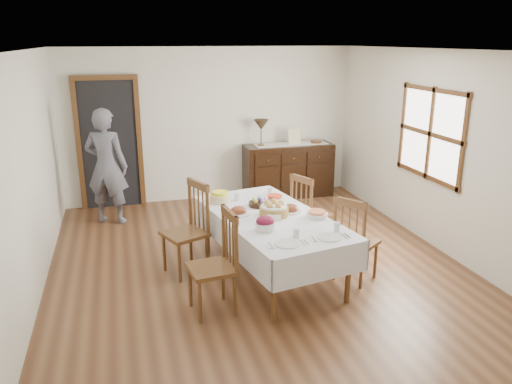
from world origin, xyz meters
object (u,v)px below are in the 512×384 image
object	(u,v)px
chair_left_far	(189,228)
table_lamp	(261,126)
chair_right_near	(354,239)
dining_table	(271,223)
chair_left_near	(217,262)
chair_right_far	(308,211)
person	(106,163)
sideboard	(288,170)

from	to	relation	value
chair_left_far	table_lamp	bearing A→B (deg)	125.04
chair_right_near	table_lamp	world-z (taller)	table_lamp
chair_left_far	chair_right_near	distance (m)	1.95
chair_right_near	table_lamp	xyz separation A→B (m)	(-0.15, 3.36, 0.77)
dining_table	chair_right_near	bearing A→B (deg)	-33.94
chair_left_near	chair_right_far	distance (m)	1.96
chair_left_near	chair_left_far	xyz separation A→B (m)	(-0.14, 1.00, 0.01)
chair_left_near	person	bearing A→B (deg)	-167.27
chair_left_far	table_lamp	distance (m)	3.16
chair_left_far	person	xyz separation A→B (m)	(-0.93, 2.03, 0.38)
chair_right_far	person	world-z (taller)	person
chair_left_far	person	world-z (taller)	person
chair_left_near	sideboard	world-z (taller)	chair_left_near
chair_left_far	chair_right_far	distance (m)	1.66
chair_left_far	sideboard	bearing A→B (deg)	117.67
chair_left_near	dining_table	bearing A→B (deg)	122.34
dining_table	table_lamp	bearing A→B (deg)	65.51
chair_left_near	table_lamp	distance (m)	3.97
chair_right_near	chair_left_far	bearing A→B (deg)	31.90
table_lamp	chair_right_far	bearing A→B (deg)	-90.36
chair_left_near	chair_left_far	size ratio (longest dim) A/B	0.97
chair_left_far	dining_table	bearing A→B (deg)	44.82
chair_right_near	table_lamp	distance (m)	3.45
chair_left_near	chair_right_far	bearing A→B (deg)	123.69
dining_table	table_lamp	distance (m)	3.13
dining_table	chair_left_far	distance (m)	0.99
dining_table	chair_left_far	bearing A→B (deg)	146.86
sideboard	table_lamp	size ratio (longest dim) A/B	3.40
chair_right_near	chair_left_near	bearing A→B (deg)	63.13
sideboard	person	distance (m)	3.16
sideboard	dining_table	bearing A→B (deg)	-112.76
sideboard	table_lamp	distance (m)	0.96
chair_right_far	dining_table	bearing A→B (deg)	108.63
chair_right_near	table_lamp	bearing A→B (deg)	-32.58
table_lamp	chair_left_near	bearing A→B (deg)	-112.73
chair_left_near	table_lamp	xyz separation A→B (m)	(1.51, 3.59, 0.75)
sideboard	chair_right_near	bearing A→B (deg)	-96.06
chair_left_far	chair_right_near	bearing A→B (deg)	44.43
chair_left_far	person	bearing A→B (deg)	-177.87
chair_left_near	sideboard	xyz separation A→B (m)	(2.01, 3.58, -0.08)
person	chair_left_near	bearing A→B (deg)	131.70
sideboard	chair_left_far	bearing A→B (deg)	-129.79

